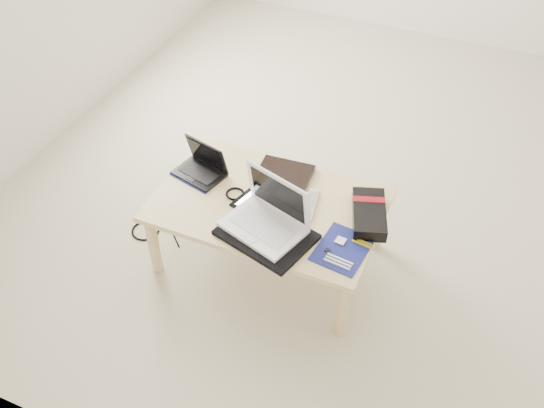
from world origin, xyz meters
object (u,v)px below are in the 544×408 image
at_px(coffee_table, 268,210).
at_px(gpu_box, 369,214).
at_px(white_laptop, 268,216).
at_px(netbook, 201,167).

height_order(coffee_table, gpu_box, gpu_box).
bearing_deg(white_laptop, netbook, 154.38).
height_order(coffee_table, white_laptop, white_laptop).
height_order(coffee_table, netbook, netbook).
distance_m(netbook, white_laptop, 0.52).
relative_size(coffee_table, gpu_box, 3.26).
bearing_deg(netbook, gpu_box, 1.00).
distance_m(white_laptop, gpu_box, 0.48).
xyz_separation_m(netbook, white_laptop, (0.47, -0.23, 0.04)).
bearing_deg(coffee_table, white_laptop, -66.81).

